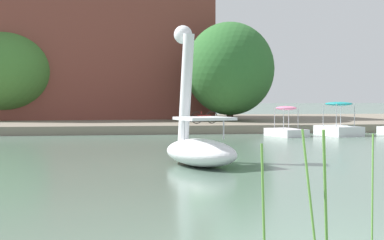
{
  "coord_description": "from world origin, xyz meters",
  "views": [
    {
      "loc": [
        -2.94,
        -5.12,
        1.86
      ],
      "look_at": [
        -0.55,
        12.34,
        1.17
      ],
      "focal_mm": 49.77,
      "sensor_mm": 36.0,
      "label": 1
    }
  ],
  "objects": [
    {
      "name": "pedal_boat_pink",
      "position": [
        5.34,
        20.6,
        0.4
      ],
      "size": [
        1.81,
        2.48,
        1.51
      ],
      "color": "white",
      "rests_on": "ground_plane"
    },
    {
      "name": "apartment_block",
      "position": [
        -6.53,
        34.93,
        6.49
      ],
      "size": [
        20.42,
        9.81,
        12.07
      ],
      "primitive_type": "cube",
      "rotation": [
        0.0,
        0.0,
        0.06
      ],
      "color": "brown",
      "rests_on": "shore_bank_far"
    },
    {
      "name": "reed_clump_foreground",
      "position": [
        -0.28,
        0.75,
        0.69
      ],
      "size": [
        1.83,
        1.31,
        1.51
      ],
      "color": "#568E38",
      "rests_on": "ground_plane"
    },
    {
      "name": "pedal_boat_teal",
      "position": [
        8.14,
        20.7,
        0.5
      ],
      "size": [
        1.91,
        2.57,
        1.72
      ],
      "color": "white",
      "rests_on": "ground_plane"
    },
    {
      "name": "tree_willow_near_path",
      "position": [
        4.14,
        28.56,
        3.8
      ],
      "size": [
        7.83,
        8.23,
        6.34
      ],
      "color": "#423323",
      "rests_on": "shore_bank_far"
    },
    {
      "name": "swan_boat",
      "position": [
        -0.75,
        9.58,
        0.7
      ],
      "size": [
        2.43,
        3.36,
        4.04
      ],
      "color": "white",
      "rests_on": "ground_plane"
    },
    {
      "name": "tree_willow_overhanging",
      "position": [
        -10.61,
        31.77,
        3.65
      ],
      "size": [
        8.84,
        8.51,
        6.0
      ],
      "color": "#4C3823",
      "rests_on": "shore_bank_far"
    },
    {
      "name": "shore_bank_far",
      "position": [
        0.0,
        32.5,
        0.23
      ],
      "size": [
        134.04,
        19.88,
        0.46
      ],
      "primitive_type": "cube",
      "color": "slate",
      "rests_on": "ground_plane"
    },
    {
      "name": "bicycle_parked",
      "position": [
        1.85,
        24.74,
        0.82
      ],
      "size": [
        1.61,
        0.5,
        0.71
      ],
      "color": "black",
      "rests_on": "shore_bank_far"
    }
  ]
}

